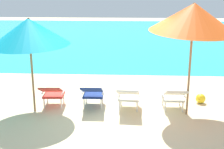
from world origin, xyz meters
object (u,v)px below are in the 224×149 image
Objects in this scene: lounge_chair_near_right at (128,96)px; lounge_chair_far_right at (174,96)px; lounge_chair_near_left at (93,93)px; lounge_chair_far_left at (52,93)px; beach_umbrella_right at (193,17)px; beach_umbrella_left at (29,32)px; beach_ball at (201,99)px.

lounge_chair_far_right is at bearing 1.27° from lounge_chair_near_right.
lounge_chair_near_left and lounge_chair_far_right have the same top height.
lounge_chair_near_right is 1.02× the size of lounge_chair_far_right.
lounge_chair_near_right is at bearing -178.73° from lounge_chair_far_right.
lounge_chair_far_left is at bearing -177.20° from lounge_chair_near_left.
beach_umbrella_right is at bearing -5.84° from lounge_chair_near_right.
lounge_chair_far_right is 0.33× the size of beach_umbrella_left.
lounge_chair_near_right is (0.91, -0.16, 0.00)m from lounge_chair_near_left.
beach_ball is at bearing 57.06° from beach_umbrella_right.
lounge_chair_far_left is 1.03m from lounge_chair_near_left.
beach_umbrella_left is (-0.40, -0.25, 1.59)m from lounge_chair_far_left.
lounge_chair_far_left and lounge_chair_far_right have the same top height.
beach_ball is (0.51, 0.78, -2.21)m from beach_umbrella_right.
beach_ball is (3.87, 0.53, -0.28)m from lounge_chair_far_left.
lounge_chair_near_left is at bearing 11.83° from beach_umbrella_left.
lounge_chair_far_left is 3.89m from beach_umbrella_right.
beach_ball is (2.84, 0.48, -0.28)m from lounge_chair_near_left.
lounge_chair_near_left is at bearing 170.34° from lounge_chair_near_right.
lounge_chair_near_right is at bearing -3.11° from lounge_chair_far_left.
beach_umbrella_left is at bearing -177.22° from lounge_chair_far_right.
beach_umbrella_left reaches higher than lounge_chair_far_left.
lounge_chair_far_left is 0.33× the size of beach_umbrella_right.
lounge_chair_near_left is at bearing 2.80° from lounge_chair_far_left.
lounge_chair_far_left is 1.03× the size of lounge_chair_near_left.
beach_umbrella_right reaches higher than lounge_chair_far_left.
beach_umbrella_right is 10.60× the size of beach_ball.
lounge_chair_near_right is 0.33× the size of beach_umbrella_right.
beach_umbrella_left is 3.78m from beach_umbrella_right.
lounge_chair_far_right is (1.13, 0.03, 0.00)m from lounge_chair_near_right.
lounge_chair_far_right is 0.33× the size of beach_umbrella_right.
lounge_chair_near_right is 2.05m from beach_ball.
beach_umbrella_left is 4.73m from beach_ball.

